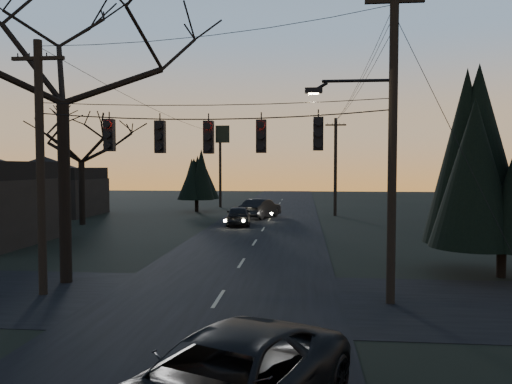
# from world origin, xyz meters

# --- Properties ---
(main_road) EXTENTS (8.00, 120.00, 0.02)m
(main_road) POSITION_xyz_m (0.00, 20.00, 0.01)
(main_road) COLOR black
(main_road) RESTS_ON ground
(cross_road) EXTENTS (60.00, 7.00, 0.02)m
(cross_road) POSITION_xyz_m (0.00, 10.00, 0.01)
(cross_road) COLOR black
(cross_road) RESTS_ON ground
(utility_pole_right) EXTENTS (5.00, 0.30, 10.00)m
(utility_pole_right) POSITION_xyz_m (5.50, 10.00, 0.00)
(utility_pole_right) COLOR black
(utility_pole_right) RESTS_ON ground
(utility_pole_left) EXTENTS (1.80, 0.30, 8.50)m
(utility_pole_left) POSITION_xyz_m (-6.00, 10.00, 0.00)
(utility_pole_left) COLOR black
(utility_pole_left) RESTS_ON ground
(utility_pole_far_r) EXTENTS (1.80, 0.30, 8.50)m
(utility_pole_far_r) POSITION_xyz_m (5.50, 38.00, 0.00)
(utility_pole_far_r) COLOR black
(utility_pole_far_r) RESTS_ON ground
(utility_pole_far_l) EXTENTS (0.30, 0.30, 8.00)m
(utility_pole_far_l) POSITION_xyz_m (-6.00, 46.00, 0.00)
(utility_pole_far_l) COLOR black
(utility_pole_far_l) RESTS_ON ground
(span_signal_assembly) EXTENTS (11.50, 0.44, 1.49)m
(span_signal_assembly) POSITION_xyz_m (-0.24, 10.00, 5.32)
(span_signal_assembly) COLOR black
(span_signal_assembly) RESTS_ON ground
(bare_tree_left) EXTENTS (10.16, 10.16, 13.30)m
(bare_tree_left) POSITION_xyz_m (-6.06, 11.77, 9.30)
(bare_tree_left) COLOR black
(bare_tree_left) RESTS_ON ground
(evergreen_right) EXTENTS (4.82, 4.82, 8.19)m
(evergreen_right) POSITION_xyz_m (10.45, 14.21, 4.69)
(evergreen_right) COLOR black
(evergreen_right) RESTS_ON ground
(bare_tree_dist) EXTENTS (6.99, 6.99, 9.29)m
(bare_tree_dist) POSITION_xyz_m (-13.59, 29.54, 6.49)
(bare_tree_dist) COLOR black
(bare_tree_dist) RESTS_ON ground
(evergreen_dist) EXTENTS (3.21, 3.21, 5.50)m
(evergreen_dist) POSITION_xyz_m (-7.40, 40.72, 3.34)
(evergreen_dist) COLOR black
(evergreen_dist) RESTS_ON ground
(house_left_far) EXTENTS (9.00, 7.00, 5.20)m
(house_left_far) POSITION_xyz_m (-20.00, 36.00, 2.60)
(house_left_far) COLOR black
(house_left_far) RESTS_ON ground
(sedan_oncoming_a) EXTENTS (2.17, 4.41, 1.45)m
(sedan_oncoming_a) POSITION_xyz_m (-2.00, 30.14, 0.72)
(sedan_oncoming_a) COLOR black
(sedan_oncoming_a) RESTS_ON ground
(sedan_oncoming_b) EXTENTS (3.27, 5.11, 1.59)m
(sedan_oncoming_b) POSITION_xyz_m (-0.80, 35.39, 0.80)
(sedan_oncoming_b) COLOR black
(sedan_oncoming_b) RESTS_ON ground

